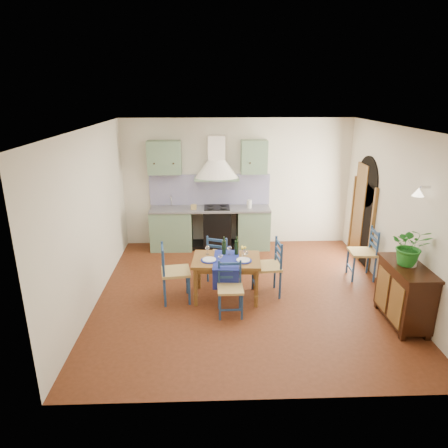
% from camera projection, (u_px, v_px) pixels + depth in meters
% --- Properties ---
extents(floor, '(5.00, 5.00, 0.00)m').
position_uv_depth(floor, '(246.00, 294.00, 6.90)').
color(floor, '#421E0E').
rests_on(floor, ground).
extents(back_wall, '(5.00, 0.96, 2.80)m').
position_uv_depth(back_wall, '(216.00, 201.00, 8.73)').
color(back_wall, beige).
rests_on(back_wall, ground).
extents(right_wall, '(0.26, 5.00, 2.80)m').
position_uv_depth(right_wall, '(391.00, 214.00, 6.83)').
color(right_wall, beige).
rests_on(right_wall, ground).
extents(left_wall, '(0.04, 5.00, 2.80)m').
position_uv_depth(left_wall, '(91.00, 218.00, 6.38)').
color(left_wall, beige).
rests_on(left_wall, ground).
extents(ceiling, '(5.00, 5.00, 0.01)m').
position_uv_depth(ceiling, '(249.00, 128.00, 6.02)').
color(ceiling, white).
rests_on(ceiling, back_wall).
extents(dining_table, '(1.16, 0.88, 1.02)m').
position_uv_depth(dining_table, '(227.00, 263.00, 6.60)').
color(dining_table, brown).
rests_on(dining_table, ground).
extents(chair_near, '(0.40, 0.40, 0.84)m').
position_uv_depth(chair_near, '(230.00, 288.00, 6.17)').
color(chair_near, navy).
rests_on(chair_near, ground).
extents(chair_far, '(0.53, 0.53, 0.89)m').
position_uv_depth(chair_far, '(220.00, 257.00, 7.28)').
color(chair_far, navy).
rests_on(chair_far, ground).
extents(chair_left, '(0.52, 0.52, 0.98)m').
position_uv_depth(chair_left, '(174.00, 272.00, 6.54)').
color(chair_left, navy).
rests_on(chair_left, ground).
extents(chair_right, '(0.49, 0.49, 0.98)m').
position_uv_depth(chair_right, '(269.00, 267.00, 6.75)').
color(chair_right, navy).
rests_on(chair_right, ground).
extents(chair_spare, '(0.47, 0.47, 0.97)m').
position_uv_depth(chair_spare, '(364.00, 253.00, 7.35)').
color(chair_spare, navy).
rests_on(chair_spare, ground).
extents(sideboard, '(0.50, 1.05, 0.94)m').
position_uv_depth(sideboard, '(404.00, 292.00, 5.89)').
color(sideboard, black).
rests_on(sideboard, ground).
extents(potted_plant, '(0.65, 0.61, 0.58)m').
position_uv_depth(potted_plant, '(411.00, 246.00, 5.70)').
color(potted_plant, '#207021').
rests_on(potted_plant, sideboard).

